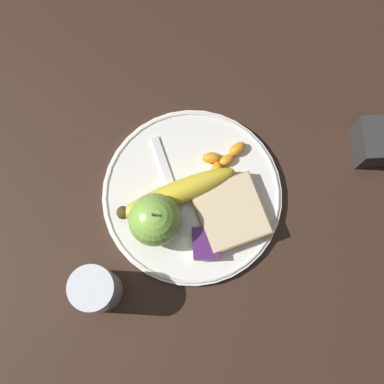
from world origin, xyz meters
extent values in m
plane|color=#332116|center=(0.00, 0.00, 0.00)|extent=(3.00, 3.00, 0.00)
cylinder|color=silver|center=(0.00, 0.00, 0.01)|extent=(0.28, 0.28, 0.01)
torus|color=silver|center=(0.00, 0.00, 0.01)|extent=(0.28, 0.28, 0.01)
cylinder|color=silver|center=(0.14, -0.15, 0.05)|extent=(0.07, 0.07, 0.10)
cylinder|color=#F4A81E|center=(0.14, -0.15, 0.04)|extent=(0.06, 0.06, 0.08)
sphere|color=#84BC47|center=(0.04, -0.06, 0.05)|extent=(0.08, 0.08, 0.08)
cylinder|color=brown|center=(0.04, -0.06, 0.10)|extent=(0.00, 0.00, 0.01)
ellipsoid|color=yellow|center=(0.00, -0.02, 0.03)|extent=(0.10, 0.19, 0.04)
sphere|color=#473319|center=(0.03, -0.11, 0.03)|extent=(0.02, 0.02, 0.02)
cube|color=#AB8751|center=(0.03, 0.06, 0.02)|extent=(0.13, 0.13, 0.02)
cube|color=beige|center=(0.03, 0.06, 0.02)|extent=(0.12, 0.12, 0.02)
cube|color=silver|center=(-0.04, -0.04, 0.01)|extent=(0.12, 0.04, 0.00)
cube|color=silver|center=(0.04, -0.02, 0.01)|extent=(0.06, 0.04, 0.00)
cube|color=white|center=(0.08, 0.02, 0.02)|extent=(0.05, 0.04, 0.02)
cube|color=#4C1E60|center=(0.08, 0.02, 0.03)|extent=(0.05, 0.04, 0.00)
ellipsoid|color=orange|center=(-0.01, 0.06, 0.02)|extent=(0.03, 0.03, 0.02)
ellipsoid|color=orange|center=(-0.01, 0.07, 0.02)|extent=(0.04, 0.03, 0.02)
ellipsoid|color=orange|center=(-0.06, 0.03, 0.02)|extent=(0.02, 0.03, 0.02)
ellipsoid|color=orange|center=(-0.05, 0.06, 0.02)|extent=(0.03, 0.03, 0.01)
ellipsoid|color=orange|center=(-0.07, 0.08, 0.02)|extent=(0.03, 0.04, 0.02)
ellipsoid|color=orange|center=(-0.03, 0.04, 0.02)|extent=(0.03, 0.02, 0.02)
cube|color=#2D2D2D|center=(-0.06, 0.30, 0.03)|extent=(0.07, 0.07, 0.06)
camera|label=1|loc=(0.18, -0.01, 0.84)|focal=50.00mm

